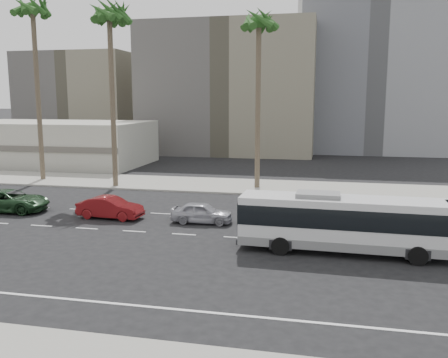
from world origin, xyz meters
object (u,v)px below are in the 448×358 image
(palm_near, at_px, (259,25))
(palm_far, at_px, (33,12))
(palm_mid, at_px, (109,18))
(car_c, at_px, (9,201))
(city_bus, at_px, (345,222))
(car_b, at_px, (110,208))
(car_a, at_px, (202,213))

(palm_near, bearing_deg, palm_far, 179.97)
(palm_near, xyz_separation_m, palm_mid, (-12.21, -1.82, 0.67))
(car_c, bearing_deg, palm_mid, -22.56)
(city_bus, bearing_deg, car_b, 165.86)
(car_b, xyz_separation_m, palm_far, (-12.66, 12.22, 14.60))
(city_bus, xyz_separation_m, car_c, (-22.10, 4.38, -0.83))
(car_c, bearing_deg, car_a, -95.99)
(city_bus, height_order, car_c, city_bus)
(city_bus, relative_size, car_b, 2.47)
(car_b, bearing_deg, car_a, -85.59)
(car_b, bearing_deg, palm_mid, 26.51)
(car_a, relative_size, palm_mid, 0.24)
(car_a, xyz_separation_m, palm_mid, (-10.50, 10.29, 13.55))
(car_b, xyz_separation_m, palm_mid, (-4.43, 10.39, 13.50))
(car_a, bearing_deg, city_bus, -118.29)
(car_a, height_order, palm_far, palm_far)
(city_bus, xyz_separation_m, palm_far, (-27.15, 16.29, 13.73))
(car_c, relative_size, palm_near, 0.36)
(car_a, bearing_deg, palm_mid, 43.62)
(car_b, relative_size, car_c, 0.79)
(city_bus, relative_size, car_a, 2.75)
(city_bus, distance_m, car_a, 9.44)
(car_a, distance_m, car_c, 13.68)
(palm_mid, bearing_deg, palm_near, 8.47)
(palm_mid, bearing_deg, car_c, -107.46)
(car_b, relative_size, palm_near, 0.28)
(car_c, distance_m, palm_near, 23.27)
(car_a, height_order, palm_near, palm_near)
(car_c, distance_m, palm_far, 19.47)
(car_c, height_order, palm_mid, palm_mid)
(car_a, relative_size, car_b, 0.90)
(city_bus, height_order, car_a, city_bus)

